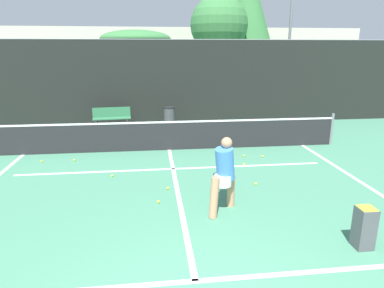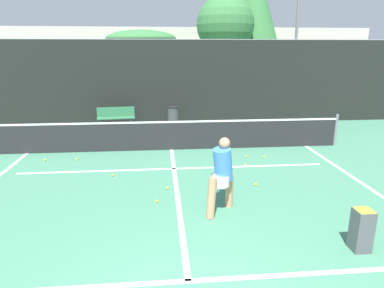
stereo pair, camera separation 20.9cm
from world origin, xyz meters
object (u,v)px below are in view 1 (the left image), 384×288
Objects in this scene: player_practicing at (224,173)px; parked_car at (70,100)px; trash_bin at (169,117)px; ball_hopper at (364,227)px; courtside_bench at (112,117)px.

parked_car is at bearing 69.12° from player_practicing.
player_practicing is 7.71m from trash_bin.
ball_hopper is 0.82× the size of trash_bin.
parked_car is at bearing 118.88° from ball_hopper.
trash_bin is 6.58m from parked_car.
parked_car is (-5.54, 12.07, -0.22)m from player_practicing.
ball_hopper is at bearing -83.97° from player_practicing.
ball_hopper is 15.59m from parked_car.
trash_bin is at bearing -8.04° from courtside_bench.
parked_car reaches higher than ball_hopper.
player_practicing is 13.29m from parked_car.
parked_car is at bearing 114.95° from courtside_bench.
ball_hopper is 0.46× the size of courtside_bench.
player_practicing is 0.99× the size of courtside_bench.
player_practicing reaches higher than ball_hopper.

